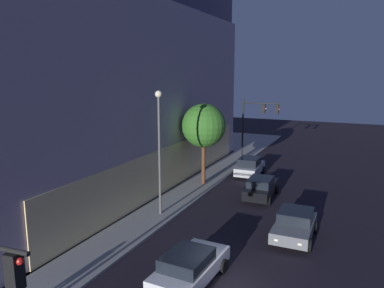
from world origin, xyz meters
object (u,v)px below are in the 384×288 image
sidewalk_tree (204,126)px  car_black (261,187)px  traffic_light_far_corner (256,118)px  street_lamp_sidewalk (159,138)px  car_white (190,266)px  car_silver (250,166)px  modern_building (30,76)px  car_grey (295,224)px

sidewalk_tree → car_black: (-1.31, -5.20, -4.13)m
sidewalk_tree → traffic_light_far_corner: bearing=-13.3°
street_lamp_sidewalk → car_white: 9.26m
car_black → car_silver: 6.10m
modern_building → car_silver: modern_building is taller
street_lamp_sidewalk → sidewalk_tree: size_ratio=1.21×
modern_building → street_lamp_sidewalk: (-5.12, -16.36, -3.72)m
sidewalk_tree → modern_building: bearing=98.2°
traffic_light_far_corner → street_lamp_sidewalk: 16.29m
car_silver → street_lamp_sidewalk: bearing=167.3°
car_white → car_silver: bearing=7.7°
street_lamp_sidewalk → car_black: street_lamp_sidewalk is taller
traffic_light_far_corner → car_black: bearing=-162.6°
modern_building → traffic_light_far_corner: modern_building is taller
car_grey → car_silver: (11.52, 5.88, 0.05)m
car_grey → modern_building: bearing=78.8°
modern_building → traffic_light_far_corner: bearing=-58.9°
modern_building → street_lamp_sidewalk: size_ratio=3.96×
sidewalk_tree → car_grey: (-7.25, -8.62, -4.14)m
modern_building → car_white: size_ratio=6.87×
sidewalk_tree → car_black: 6.77m
modern_building → car_white: bearing=-118.3°
traffic_light_far_corner → street_lamp_sidewalk: bearing=173.1°
car_grey → car_silver: car_silver is taller
sidewalk_tree → car_silver: bearing=-32.7°
street_lamp_sidewalk → car_silver: size_ratio=1.89×
car_black → traffic_light_far_corner: bearing=17.4°
car_black → modern_building: bearing=92.7°
car_silver → car_black: bearing=-156.2°
modern_building → sidewalk_tree: modern_building is taller
traffic_light_far_corner → car_silver: bearing=-171.2°
street_lamp_sidewalk → car_white: (-6.41, -5.08, -4.35)m
car_grey → street_lamp_sidewalk: bearing=91.5°
modern_building → car_silver: size_ratio=7.48×
modern_building → car_grey: 26.61m
traffic_light_far_corner → car_black: (-10.02, -3.14, -3.89)m
street_lamp_sidewalk → car_grey: (0.22, -8.52, -4.34)m
sidewalk_tree → car_silver: (4.27, -2.74, -4.09)m
car_black → sidewalk_tree: bearing=75.9°
sidewalk_tree → car_white: (-13.87, -5.19, -4.16)m
sidewalk_tree → car_grey: bearing=-130.1°
sidewalk_tree → car_grey: sidewalk_tree is taller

